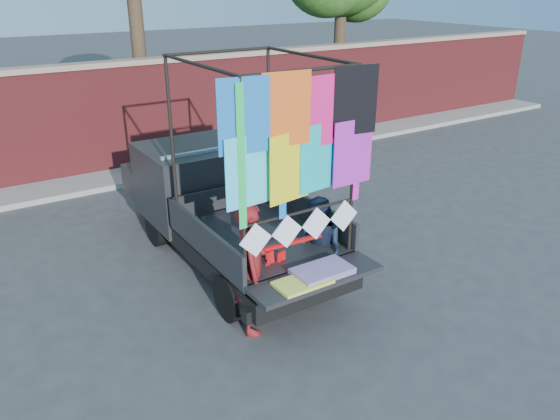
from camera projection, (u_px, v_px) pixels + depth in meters
ground at (279, 296)px, 8.07m from camera, size 90.00×90.00×0.00m
brick_wall at (121, 116)px, 12.98m from camera, size 30.00×0.45×2.61m
curb at (136, 174)px, 12.93m from camera, size 30.00×1.20×0.12m
pickup_truck at (212, 201)px, 9.26m from camera, size 2.14×5.38×3.39m
woman at (252, 268)px, 7.01m from camera, size 0.72×0.79×1.81m
man at (319, 249)px, 7.79m from camera, size 0.68×0.82×1.54m
streamer_bundle at (280, 260)px, 7.33m from camera, size 1.06×0.11×0.72m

